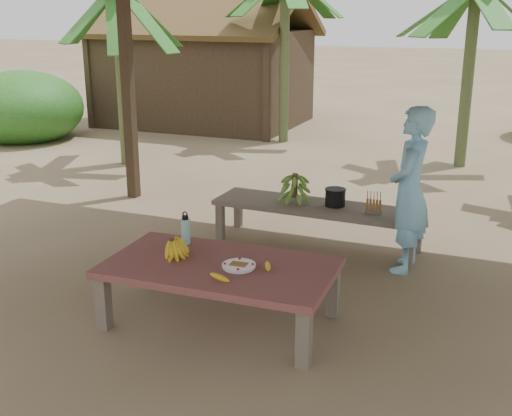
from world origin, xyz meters
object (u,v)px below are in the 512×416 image
at_px(ripe_banana_bunch, 172,246).
at_px(cooking_pot, 335,198).
at_px(plate, 239,266).
at_px(woman, 410,190).
at_px(bench, 317,210).
at_px(water_flask, 186,230).
at_px(work_table, 220,272).

height_order(ripe_banana_bunch, cooking_pot, ripe_banana_bunch).
xyz_separation_m(plate, woman, (1.02, 1.70, 0.28)).
height_order(bench, plate, plate).
bearing_deg(cooking_pot, bench, -166.07).
relative_size(bench, plate, 8.39).
bearing_deg(water_flask, ripe_banana_bunch, -83.54).
bearing_deg(bench, cooking_pot, 15.71).
bearing_deg(woman, work_table, -34.20).
xyz_separation_m(work_table, plate, (0.17, -0.02, 0.08)).
xyz_separation_m(bench, woman, (0.99, -0.31, 0.40)).
xyz_separation_m(ripe_banana_bunch, cooking_pot, (0.82, 2.02, -0.04)).
xyz_separation_m(ripe_banana_bunch, plate, (0.61, -0.03, -0.07)).
height_order(ripe_banana_bunch, water_flask, water_flask).
bearing_deg(cooking_pot, work_table, -100.65).
relative_size(water_flask, woman, 0.18).
distance_m(bench, plate, 2.01).
distance_m(ripe_banana_bunch, cooking_pot, 2.18).
distance_m(plate, cooking_pot, 2.06).
height_order(ripe_banana_bunch, woman, woman).
relative_size(work_table, water_flask, 6.36).
xyz_separation_m(water_flask, woman, (1.66, 1.36, 0.17)).
relative_size(bench, ripe_banana_bunch, 8.11).
bearing_deg(plate, ripe_banana_bunch, 176.91).
bearing_deg(plate, work_table, 174.17).
bearing_deg(water_flask, woman, 39.30).
xyz_separation_m(bench, plate, (-0.03, -2.01, 0.12)).
height_order(plate, cooking_pot, cooking_pot).
height_order(bench, cooking_pot, cooking_pot).
bearing_deg(water_flask, work_table, -34.39).
bearing_deg(work_table, plate, -7.52).
height_order(plate, woman, woman).
bearing_deg(work_table, ripe_banana_bunch, 176.31).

